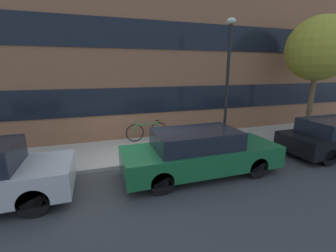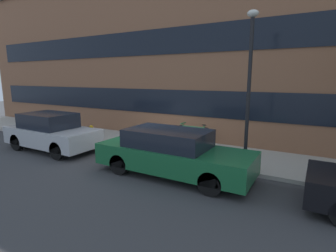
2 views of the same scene
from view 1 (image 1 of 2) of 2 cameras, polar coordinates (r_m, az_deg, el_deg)
The scene contains 9 objects.
ground_plane at distance 7.34m, azimuth -8.65°, elevation -10.36°, with size 56.00×56.00×0.00m, color #38383A.
sidewalk_strip at distance 8.58m, azimuth -10.23°, elevation -6.29°, with size 28.00×2.75×0.12m.
rowhouse_facade at distance 9.90m, azimuth -12.87°, elevation 19.43°, with size 28.00×1.02×7.96m.
parked_car_green at distance 6.65m, azimuth 8.09°, elevation -6.66°, with size 4.59×1.64×1.35m.
parked_car_black at distance 10.16m, azimuth 36.41°, elevation -2.23°, with size 3.85×1.68×1.29m.
fire_hydrant at distance 7.92m, azimuth -32.93°, elevation -7.16°, with size 0.46×0.26×0.67m.
bicycle at distance 9.42m, azimuth -5.39°, elevation -1.20°, with size 1.76×0.44×0.85m.
street_tree at distance 11.63m, azimuth 33.97°, elevation 15.89°, with size 2.61×2.61×5.04m.
lamp_post at distance 8.41m, azimuth 14.98°, elevation 13.19°, with size 0.32×0.32×4.58m.
Camera 1 is at (-1.02, -6.61, 3.03)m, focal length 24.00 mm.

